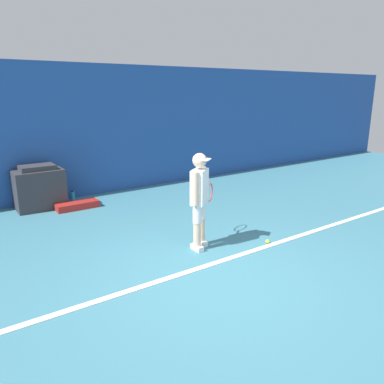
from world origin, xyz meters
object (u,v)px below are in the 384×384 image
(tennis_ball, at_px, (267,241))
(water_bottle, at_px, (73,196))
(covered_chair, at_px, (39,188))
(equipment_bag, at_px, (77,205))
(tennis_player, at_px, (200,197))

(tennis_ball, xyz_separation_m, water_bottle, (-1.84, 4.30, 0.08))
(covered_chair, bearing_deg, equipment_bag, -38.92)
(tennis_player, relative_size, covered_chair, 1.55)
(tennis_player, distance_m, equipment_bag, 3.37)
(tennis_ball, distance_m, water_bottle, 4.67)
(tennis_player, height_order, water_bottle, tennis_player)
(tennis_ball, distance_m, equipment_bag, 4.15)
(tennis_ball, height_order, covered_chair, covered_chair)
(tennis_ball, relative_size, water_bottle, 0.29)
(tennis_ball, bearing_deg, tennis_player, 152.74)
(tennis_ball, distance_m, covered_chair, 4.91)
(covered_chair, bearing_deg, water_bottle, 10.44)
(covered_chair, distance_m, water_bottle, 0.81)
(equipment_bag, relative_size, water_bottle, 3.73)
(tennis_player, distance_m, tennis_ball, 1.39)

